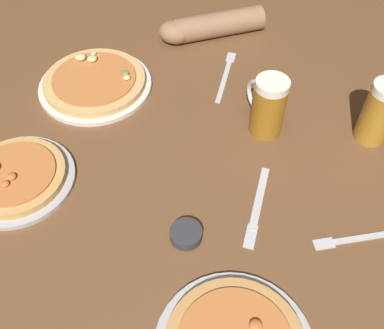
# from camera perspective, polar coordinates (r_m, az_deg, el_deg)

# --- Properties ---
(ground_plane) EXTENTS (2.40, 2.40, 0.03)m
(ground_plane) POSITION_cam_1_polar(r_m,az_deg,el_deg) (1.09, 0.00, -1.18)
(ground_plane) COLOR brown
(pizza_plate_near) EXTENTS (0.27, 0.27, 0.05)m
(pizza_plate_near) POSITION_cam_1_polar(r_m,az_deg,el_deg) (1.12, -21.72, -1.54)
(pizza_plate_near) COLOR #B2B2B7
(pizza_plate_near) RESTS_ON ground_plane
(pizza_plate_far) EXTENTS (0.32, 0.32, 0.05)m
(pizza_plate_far) POSITION_cam_1_polar(r_m,az_deg,el_deg) (1.31, -12.37, 10.26)
(pizza_plate_far) COLOR silver
(pizza_plate_far) RESTS_ON ground_plane
(beer_mug_dark) EXTENTS (0.11, 0.13, 0.16)m
(beer_mug_dark) POSITION_cam_1_polar(r_m,az_deg,el_deg) (1.13, 9.70, 7.43)
(beer_mug_dark) COLOR #9E6619
(beer_mug_dark) RESTS_ON ground_plane
(beer_mug_amber) EXTENTS (0.08, 0.13, 0.17)m
(beer_mug_amber) POSITION_cam_1_polar(r_m,az_deg,el_deg) (1.19, 22.96, 6.27)
(beer_mug_amber) COLOR #B27A23
(beer_mug_amber) RESTS_ON ground_plane
(ramekin_sauce) EXTENTS (0.07, 0.07, 0.03)m
(ramekin_sauce) POSITION_cam_1_polar(r_m,az_deg,el_deg) (0.96, -0.78, -8.93)
(ramekin_sauce) COLOR #333338
(ramekin_sauce) RESTS_ON ground_plane
(fork_left) EXTENTS (0.03, 0.23, 0.01)m
(fork_left) POSITION_cam_1_polar(r_m,az_deg,el_deg) (1.33, 4.35, 11.44)
(fork_left) COLOR silver
(fork_left) RESTS_ON ground_plane
(knife_right) EXTENTS (0.04, 0.23, 0.01)m
(knife_right) POSITION_cam_1_polar(r_m,az_deg,el_deg) (1.02, 8.41, -5.30)
(knife_right) COLOR silver
(knife_right) RESTS_ON ground_plane
(fork_spare) EXTENTS (0.22, 0.10, 0.01)m
(fork_spare) POSITION_cam_1_polar(r_m,az_deg,el_deg) (1.03, 20.99, -8.76)
(fork_spare) COLOR silver
(fork_spare) RESTS_ON ground_plane
(diner_arm) EXTENTS (0.33, 0.21, 0.08)m
(diner_arm) POSITION_cam_1_polar(r_m,az_deg,el_deg) (1.47, 2.06, 17.34)
(diner_arm) COLOR #936B4C
(diner_arm) RESTS_ON ground_plane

